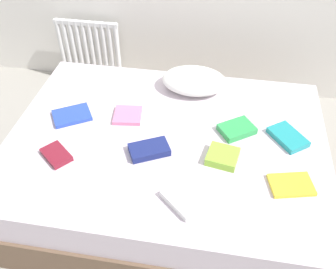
{
  "coord_description": "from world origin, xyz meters",
  "views": [
    {
      "loc": [
        0.29,
        -1.65,
        2.07
      ],
      "look_at": [
        0.0,
        0.05,
        0.48
      ],
      "focal_mm": 39.72,
      "sensor_mm": 36.0,
      "label": 1
    }
  ],
  "objects_px": {
    "textbook_navy": "(149,150)",
    "textbook_pink": "(128,115)",
    "textbook_lime": "(223,157)",
    "bed": "(167,165)",
    "pillow": "(194,81)",
    "textbook_teal": "(288,137)",
    "radiator": "(89,47)",
    "textbook_maroon": "(56,155)",
    "textbook_blue": "(72,115)",
    "textbook_yellow": "(291,185)",
    "textbook_green": "(237,129)",
    "textbook_white": "(185,199)"
  },
  "relations": [
    {
      "from": "textbook_navy",
      "to": "textbook_pink",
      "type": "relative_size",
      "value": 1.29
    },
    {
      "from": "textbook_white",
      "to": "textbook_teal",
      "type": "distance_m",
      "value": 0.8
    },
    {
      "from": "textbook_navy",
      "to": "textbook_maroon",
      "type": "relative_size",
      "value": 1.24
    },
    {
      "from": "textbook_green",
      "to": "textbook_blue",
      "type": "height_order",
      "value": "textbook_green"
    },
    {
      "from": "textbook_white",
      "to": "textbook_maroon",
      "type": "bearing_deg",
      "value": -151.84
    },
    {
      "from": "bed",
      "to": "pillow",
      "type": "distance_m",
      "value": 0.64
    },
    {
      "from": "textbook_navy",
      "to": "textbook_blue",
      "type": "height_order",
      "value": "textbook_navy"
    },
    {
      "from": "textbook_maroon",
      "to": "bed",
      "type": "bearing_deg",
      "value": 63.69
    },
    {
      "from": "textbook_green",
      "to": "textbook_maroon",
      "type": "xyz_separation_m",
      "value": [
        -1.03,
        -0.4,
        -0.01
      ]
    },
    {
      "from": "textbook_white",
      "to": "textbook_navy",
      "type": "distance_m",
      "value": 0.41
    },
    {
      "from": "bed",
      "to": "textbook_lime",
      "type": "xyz_separation_m",
      "value": [
        0.35,
        -0.13,
        0.28
      ]
    },
    {
      "from": "radiator",
      "to": "textbook_teal",
      "type": "height_order",
      "value": "radiator"
    },
    {
      "from": "textbook_green",
      "to": "textbook_blue",
      "type": "xyz_separation_m",
      "value": [
        -1.07,
        -0.03,
        -0.01
      ]
    },
    {
      "from": "textbook_navy",
      "to": "bed",
      "type": "bearing_deg",
      "value": 33.84
    },
    {
      "from": "textbook_maroon",
      "to": "radiator",
      "type": "bearing_deg",
      "value": 141.89
    },
    {
      "from": "textbook_maroon",
      "to": "textbook_blue",
      "type": "relative_size",
      "value": 0.78
    },
    {
      "from": "textbook_navy",
      "to": "textbook_maroon",
      "type": "distance_m",
      "value": 0.54
    },
    {
      "from": "bed",
      "to": "textbook_teal",
      "type": "bearing_deg",
      "value": 8.51
    },
    {
      "from": "radiator",
      "to": "textbook_blue",
      "type": "relative_size",
      "value": 2.42
    },
    {
      "from": "radiator",
      "to": "textbook_lime",
      "type": "distance_m",
      "value": 1.85
    },
    {
      "from": "textbook_navy",
      "to": "textbook_lime",
      "type": "height_order",
      "value": "textbook_lime"
    },
    {
      "from": "textbook_teal",
      "to": "textbook_blue",
      "type": "height_order",
      "value": "textbook_teal"
    },
    {
      "from": "textbook_yellow",
      "to": "textbook_lime",
      "type": "distance_m",
      "value": 0.4
    },
    {
      "from": "textbook_white",
      "to": "bed",
      "type": "bearing_deg",
      "value": 152.84
    },
    {
      "from": "pillow",
      "to": "textbook_navy",
      "type": "height_order",
      "value": "pillow"
    },
    {
      "from": "textbook_blue",
      "to": "textbook_yellow",
      "type": "bearing_deg",
      "value": -45.96
    },
    {
      "from": "pillow",
      "to": "textbook_pink",
      "type": "height_order",
      "value": "pillow"
    },
    {
      "from": "textbook_maroon",
      "to": "textbook_pink",
      "type": "xyz_separation_m",
      "value": [
        0.32,
        0.42,
        -0.0
      ]
    },
    {
      "from": "pillow",
      "to": "textbook_white",
      "type": "distance_m",
      "value": 1.0
    },
    {
      "from": "textbook_white",
      "to": "textbook_navy",
      "type": "xyz_separation_m",
      "value": [
        -0.26,
        0.32,
        0.0
      ]
    },
    {
      "from": "textbook_yellow",
      "to": "textbook_maroon",
      "type": "bearing_deg",
      "value": 166.2
    },
    {
      "from": "textbook_white",
      "to": "textbook_lime",
      "type": "xyz_separation_m",
      "value": [
        0.17,
        0.33,
        0.01
      ]
    },
    {
      "from": "textbook_lime",
      "to": "pillow",
      "type": "bearing_deg",
      "value": 120.52
    },
    {
      "from": "radiator",
      "to": "textbook_lime",
      "type": "relative_size",
      "value": 3.32
    },
    {
      "from": "textbook_white",
      "to": "textbook_navy",
      "type": "relative_size",
      "value": 0.93
    },
    {
      "from": "textbook_teal",
      "to": "textbook_pink",
      "type": "bearing_deg",
      "value": -129.47
    },
    {
      "from": "textbook_teal",
      "to": "textbook_blue",
      "type": "xyz_separation_m",
      "value": [
        -1.38,
        -0.02,
        -0.01
      ]
    },
    {
      "from": "radiator",
      "to": "textbook_pink",
      "type": "bearing_deg",
      "value": -58.68
    },
    {
      "from": "radiator",
      "to": "textbook_lime",
      "type": "bearing_deg",
      "value": -46.28
    },
    {
      "from": "textbook_pink",
      "to": "textbook_lime",
      "type": "bearing_deg",
      "value": -31.34
    },
    {
      "from": "radiator",
      "to": "textbook_navy",
      "type": "relative_size",
      "value": 2.49
    },
    {
      "from": "textbook_teal",
      "to": "textbook_blue",
      "type": "relative_size",
      "value": 0.99
    },
    {
      "from": "textbook_yellow",
      "to": "textbook_pink",
      "type": "relative_size",
      "value": 1.28
    },
    {
      "from": "textbook_yellow",
      "to": "textbook_green",
      "type": "bearing_deg",
      "value": 113.8
    },
    {
      "from": "textbook_green",
      "to": "textbook_navy",
      "type": "bearing_deg",
      "value": 173.12
    },
    {
      "from": "textbook_navy",
      "to": "textbook_pink",
      "type": "distance_m",
      "value": 0.36
    },
    {
      "from": "textbook_navy",
      "to": "textbook_lime",
      "type": "relative_size",
      "value": 1.34
    },
    {
      "from": "textbook_white",
      "to": "textbook_maroon",
      "type": "distance_m",
      "value": 0.81
    },
    {
      "from": "bed",
      "to": "radiator",
      "type": "distance_m",
      "value": 1.52
    },
    {
      "from": "textbook_lime",
      "to": "bed",
      "type": "bearing_deg",
      "value": 169.85
    }
  ]
}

